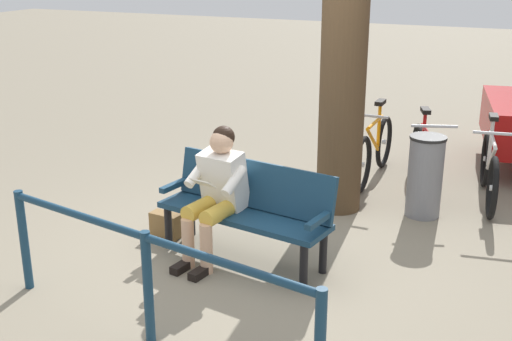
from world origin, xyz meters
TOP-DOWN VIEW (x-y plane):
  - ground_plane at (0.00, 0.00)m, footprint 40.00×40.00m
  - bench at (-0.07, -0.03)m, footprint 1.66×0.75m
  - person_reading at (0.17, 0.10)m, footprint 0.54×0.81m
  - handbag at (0.83, -0.10)m, footprint 0.31×0.17m
  - tree_trunk at (-0.48, -1.49)m, footprint 0.47×0.47m
  - litter_bin at (-1.35, -1.64)m, footprint 0.37×0.37m
  - bicycle_orange at (-1.93, -2.34)m, footprint 0.48×1.67m
  - bicycle_silver at (-1.23, -2.37)m, footprint 0.66×1.61m
  - bicycle_red at (-0.59, -2.57)m, footprint 0.48×1.68m
  - railing_fence at (0.00, 1.50)m, footprint 2.75×0.61m

SIDE VIEW (x-z plane):
  - ground_plane at x=0.00m, z-range 0.00..0.00m
  - handbag at x=0.83m, z-range 0.00..0.24m
  - bicycle_orange at x=-1.93m, z-range -0.11..0.83m
  - bicycle_silver at x=-1.23m, z-range -0.11..0.83m
  - bicycle_red at x=-0.59m, z-range -0.11..0.83m
  - litter_bin at x=-1.35m, z-range 0.00..0.86m
  - bench at x=-0.07m, z-range 0.07..0.94m
  - railing_fence at x=0.00m, z-range 0.16..1.01m
  - person_reading at x=0.17m, z-range 0.06..1.27m
  - tree_trunk at x=-0.48m, z-range 0.00..3.51m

